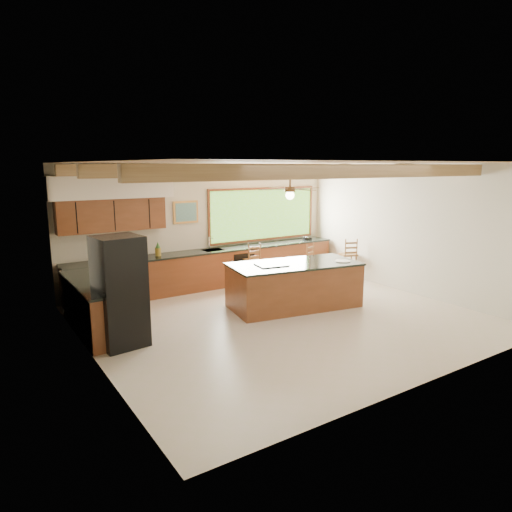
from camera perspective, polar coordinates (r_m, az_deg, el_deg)
ground at (r=9.05m, az=3.45°, el=-7.79°), size 7.20×7.20×0.00m
room_shell at (r=9.02m, az=0.26°, el=6.58°), size 7.27×6.54×3.02m
counter_run at (r=10.60m, az=-8.29°, el=-2.42°), size 7.12×3.10×1.25m
island at (r=9.67m, az=4.77°, el=-3.61°), size 2.88×1.72×0.96m
refrigerator at (r=7.80m, az=-16.65°, el=-4.29°), size 0.79×0.77×1.84m
bar_stool_a at (r=11.22m, az=-0.43°, el=-0.57°), size 0.44×0.44×1.09m
bar_stool_b at (r=10.97m, az=-0.52°, el=-1.04°), size 0.37×0.37×1.04m
bar_stool_c at (r=11.11m, az=6.16°, el=-0.71°), size 0.51×0.51×1.11m
bar_stool_d at (r=12.10m, az=11.65°, el=0.09°), size 0.52×0.52×1.10m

